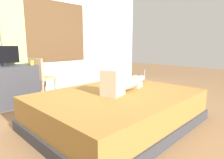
{
  "coord_description": "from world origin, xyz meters",
  "views": [
    {
      "loc": [
        -1.87,
        -1.64,
        1.11
      ],
      "look_at": [
        0.12,
        0.31,
        0.6
      ],
      "focal_mm": 30.85,
      "sensor_mm": 36.0,
      "label": 1
    }
  ],
  "objects_px": {
    "bed": "(117,109)",
    "desk": "(10,86)",
    "cat": "(140,79)",
    "cup": "(32,63)",
    "person_lying": "(123,83)",
    "chair_by_desk": "(40,76)",
    "tv_monitor": "(4,56)"
  },
  "relations": [
    {
      "from": "tv_monitor",
      "to": "chair_by_desk",
      "type": "height_order",
      "value": "tv_monitor"
    },
    {
      "from": "cat",
      "to": "tv_monitor",
      "type": "height_order",
      "value": "tv_monitor"
    },
    {
      "from": "person_lying",
      "to": "cat",
      "type": "relative_size",
      "value": 2.65
    },
    {
      "from": "bed",
      "to": "person_lying",
      "type": "height_order",
      "value": "person_lying"
    },
    {
      "from": "person_lying",
      "to": "cup",
      "type": "distance_m",
      "value": 1.84
    },
    {
      "from": "desk",
      "to": "chair_by_desk",
      "type": "relative_size",
      "value": 1.05
    },
    {
      "from": "desk",
      "to": "cup",
      "type": "bearing_deg",
      "value": -27.79
    },
    {
      "from": "bed",
      "to": "desk",
      "type": "xyz_separation_m",
      "value": [
        -0.75,
        1.96,
        0.15
      ]
    },
    {
      "from": "desk",
      "to": "cup",
      "type": "relative_size",
      "value": 10.46
    },
    {
      "from": "cat",
      "to": "chair_by_desk",
      "type": "distance_m",
      "value": 1.93
    },
    {
      "from": "cat",
      "to": "cup",
      "type": "bearing_deg",
      "value": 128.12
    },
    {
      "from": "cat",
      "to": "desk",
      "type": "bearing_deg",
      "value": 132.07
    },
    {
      "from": "cat",
      "to": "cup",
      "type": "height_order",
      "value": "cup"
    },
    {
      "from": "person_lying",
      "to": "tv_monitor",
      "type": "height_order",
      "value": "tv_monitor"
    },
    {
      "from": "cup",
      "to": "person_lying",
      "type": "bearing_deg",
      "value": -72.54
    },
    {
      "from": "person_lying",
      "to": "cat",
      "type": "height_order",
      "value": "person_lying"
    },
    {
      "from": "cat",
      "to": "chair_by_desk",
      "type": "xyz_separation_m",
      "value": [
        -1.05,
        1.61,
        -0.01
      ]
    },
    {
      "from": "desk",
      "to": "tv_monitor",
      "type": "relative_size",
      "value": 1.87
    },
    {
      "from": "tv_monitor",
      "to": "bed",
      "type": "bearing_deg",
      "value": -67.74
    },
    {
      "from": "bed",
      "to": "cup",
      "type": "relative_size",
      "value": 25.79
    },
    {
      "from": "cat",
      "to": "cup",
      "type": "xyz_separation_m",
      "value": [
        -1.22,
        1.56,
        0.26
      ]
    },
    {
      "from": "desk",
      "to": "tv_monitor",
      "type": "height_order",
      "value": "tv_monitor"
    },
    {
      "from": "bed",
      "to": "desk",
      "type": "height_order",
      "value": "desk"
    },
    {
      "from": "cup",
      "to": "desk",
      "type": "bearing_deg",
      "value": 152.21
    },
    {
      "from": "bed",
      "to": "tv_monitor",
      "type": "height_order",
      "value": "tv_monitor"
    },
    {
      "from": "cup",
      "to": "chair_by_desk",
      "type": "relative_size",
      "value": 0.1
    },
    {
      "from": "cat",
      "to": "person_lying",
      "type": "bearing_deg",
      "value": -164.75
    },
    {
      "from": "person_lying",
      "to": "chair_by_desk",
      "type": "bearing_deg",
      "value": 101.81
    },
    {
      "from": "bed",
      "to": "cup",
      "type": "height_order",
      "value": "cup"
    },
    {
      "from": "cup",
      "to": "cat",
      "type": "bearing_deg",
      "value": -51.88
    },
    {
      "from": "chair_by_desk",
      "to": "cup",
      "type": "bearing_deg",
      "value": -162.32
    },
    {
      "from": "person_lying",
      "to": "desk",
      "type": "bearing_deg",
      "value": 115.0
    }
  ]
}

